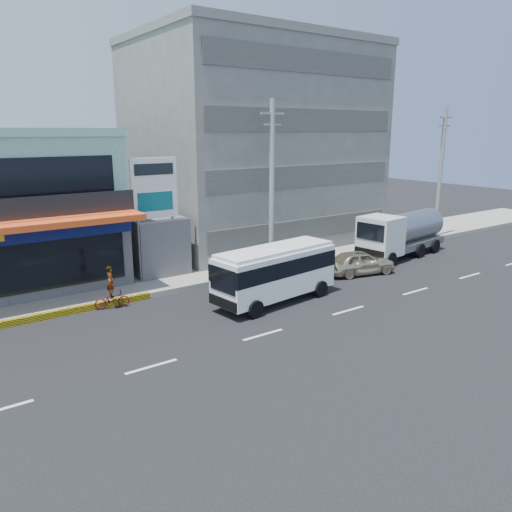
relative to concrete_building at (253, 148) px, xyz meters
The scene contains 12 objects.
ground 19.34m from the concrete_building, 123.69° to the right, with size 120.00×120.00×0.00m, color black.
sidewalk 10.11m from the concrete_building, 132.27° to the right, with size 70.00×5.00×0.30m, color gray.
concrete_building is the anchor object (origin of this frame).
gap_structure 11.69m from the concrete_building, 163.30° to the right, with size 3.00×6.00×3.50m, color #404044.
satellite_dish 11.30m from the concrete_building, 158.20° to the right, with size 1.50×1.50×0.15m, color slate.
billboard 12.17m from the concrete_building, 151.08° to the right, with size 2.60×0.18×6.90m.
utility_pole_near 8.79m from the concrete_building, 117.76° to the right, with size 1.60×0.30×10.00m.
utility_pole_far 14.32m from the concrete_building, 32.35° to the right, with size 1.60×0.30×10.00m.
minibus 14.87m from the concrete_building, 120.53° to the right, with size 6.80×2.93×2.76m.
sedan 12.64m from the concrete_building, 89.96° to the right, with size 1.70×4.23×1.44m, color beige.
tanker_truck 12.20m from the concrete_building, 61.14° to the right, with size 7.83×3.29×3.00m.
motorcycle_rider 17.41m from the concrete_building, 149.64° to the right, with size 1.71×0.86×2.10m.
Camera 1 is at (-11.44, -15.63, 8.30)m, focal length 35.00 mm.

